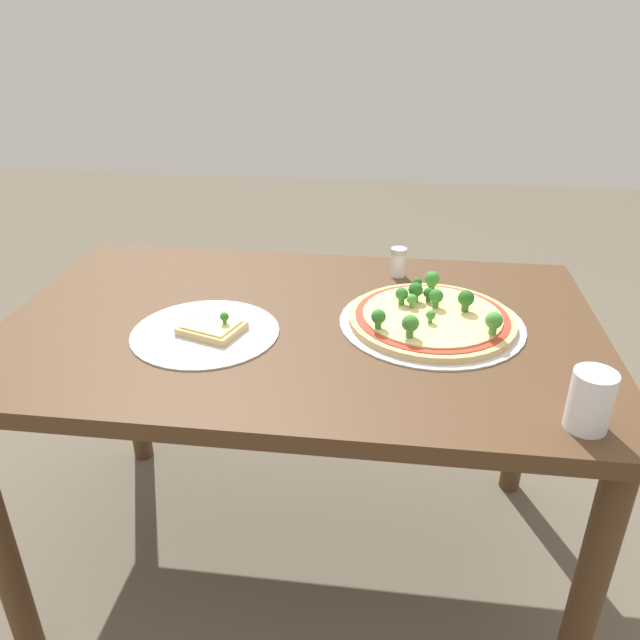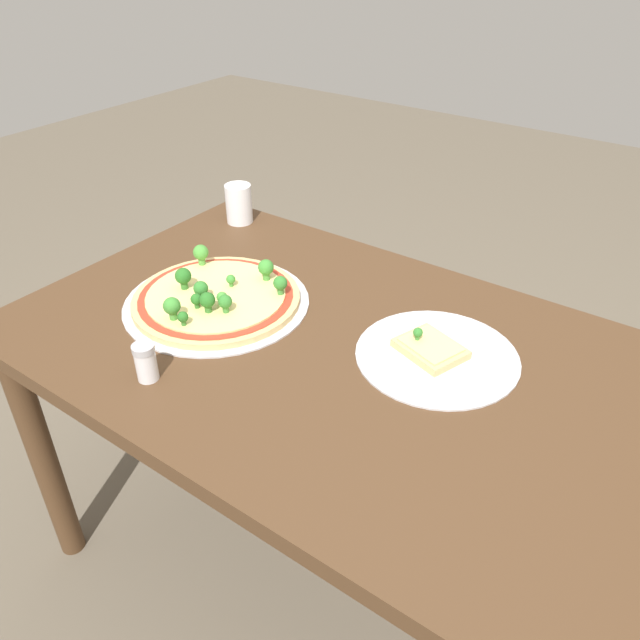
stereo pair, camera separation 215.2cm
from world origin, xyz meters
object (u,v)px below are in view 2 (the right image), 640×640
dining_table (330,380)px  drinking_cup (239,204)px  pizza_tray_whole (216,297)px  pizza_tray_slice (434,353)px  condiment_shaker (146,362)px

dining_table → drinking_cup: (0.52, -0.32, 0.14)m
pizza_tray_whole → pizza_tray_slice: 0.48m
dining_table → pizza_tray_whole: (0.28, 0.02, 0.11)m
dining_table → condiment_shaker: size_ratio=17.58×
pizza_tray_slice → drinking_cup: size_ratio=3.00×
pizza_tray_whole → condiment_shaker: size_ratio=5.41×
dining_table → drinking_cup: 0.63m
dining_table → drinking_cup: bearing=-31.6°
pizza_tray_slice → drinking_cup: 0.74m
dining_table → pizza_tray_slice: size_ratio=4.16×
pizza_tray_whole → dining_table: bearing=-175.8°
pizza_tray_slice → drinking_cup: (0.70, -0.24, 0.05)m
pizza_tray_whole → drinking_cup: drinking_cup is taller
pizza_tray_whole → drinking_cup: bearing=-55.2°
pizza_tray_whole → drinking_cup: size_ratio=3.85×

